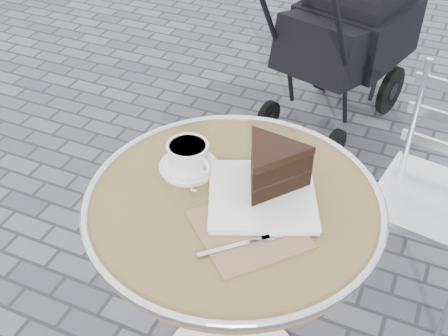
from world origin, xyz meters
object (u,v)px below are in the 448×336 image
at_px(cafe_table, 233,248).
at_px(baby_stroller, 345,42).
at_px(cake_plate_set, 270,174).
at_px(cappuccino_set, 189,158).

relative_size(cafe_table, baby_stroller, 0.76).
height_order(cafe_table, baby_stroller, baby_stroller).
bearing_deg(cafe_table, cake_plate_set, 40.99).
relative_size(cafe_table, cake_plate_set, 1.73).
bearing_deg(baby_stroller, cappuccino_set, -76.66).
distance_m(cafe_table, baby_stroller, 1.57).
bearing_deg(cake_plate_set, cafe_table, -162.38).
height_order(cafe_table, cake_plate_set, cake_plate_set).
relative_size(cappuccino_set, baby_stroller, 0.17).
bearing_deg(cappuccino_set, baby_stroller, 108.75).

